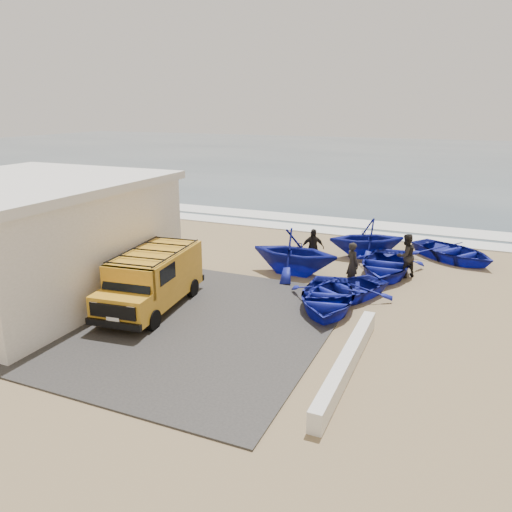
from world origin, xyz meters
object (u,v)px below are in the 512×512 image
(boat_mid_left, at_px, (294,252))
(boat_far_left, at_px, (367,238))
(boat_far_right, at_px, (453,252))
(van, at_px, (153,278))
(boat_near_right, at_px, (343,290))
(boat_near_left, at_px, (327,297))
(fisherman_front, at_px, (352,264))
(parapet, at_px, (347,362))
(fisherman_middle, at_px, (406,256))
(fisherman_back, at_px, (313,248))
(boat_mid_right, at_px, (385,265))
(building, at_px, (23,238))

(boat_mid_left, height_order, boat_far_left, boat_mid_left)
(boat_far_right, bearing_deg, boat_far_left, 139.98)
(van, relative_size, boat_near_right, 1.36)
(boat_far_left, bearing_deg, boat_mid_left, -59.22)
(boat_far_right, bearing_deg, boat_near_left, -170.77)
(boat_near_left, distance_m, boat_mid_left, 3.94)
(boat_far_right, xyz_separation_m, fisherman_front, (-3.51, -5.13, 0.46))
(parapet, distance_m, boat_far_right, 11.99)
(fisherman_middle, bearing_deg, boat_far_right, -167.64)
(boat_far_right, bearing_deg, fisherman_back, 156.82)
(boat_mid_right, bearing_deg, building, -150.71)
(boat_near_right, distance_m, boat_mid_left, 3.38)
(boat_mid_left, distance_m, boat_mid_right, 3.87)
(parapet, height_order, boat_far_right, boat_far_right)
(building, relative_size, boat_mid_left, 2.54)
(parapet, xyz_separation_m, boat_far_left, (-1.70, 10.79, 0.65))
(building, bearing_deg, parapet, -4.58)
(parapet, relative_size, fisherman_back, 3.45)
(van, height_order, fisherman_middle, van)
(fisherman_middle, bearing_deg, boat_near_left, 16.93)
(boat_near_right, xyz_separation_m, fisherman_back, (-2.19, 3.22, 0.49))
(van, relative_size, boat_mid_right, 1.17)
(parapet, bearing_deg, fisherman_back, 113.23)
(boat_mid_right, bearing_deg, boat_mid_left, -161.03)
(parapet, height_order, fisherman_middle, fisherman_middle)
(parapet, height_order, boat_mid_left, boat_mid_left)
(parapet, distance_m, fisherman_middle, 8.62)
(parapet, xyz_separation_m, fisherman_back, (-3.56, 8.30, 0.59))
(building, distance_m, fisherman_back, 11.61)
(building, height_order, fisherman_back, building)
(parapet, bearing_deg, fisherman_front, 102.09)
(fisherman_front, xyz_separation_m, fisherman_back, (-2.13, 1.62, -0.01))
(van, relative_size, boat_mid_left, 1.35)
(boat_mid_left, height_order, fisherman_front, boat_mid_left)
(parapet, xyz_separation_m, boat_near_right, (-1.37, 5.08, 0.11))
(boat_far_left, xyz_separation_m, fisherman_back, (-1.86, -2.49, -0.05))
(building, xyz_separation_m, fisherman_middle, (12.84, 7.59, -1.25))
(parapet, relative_size, boat_near_right, 1.63)
(fisherman_front, relative_size, fisherman_back, 1.01)
(fisherman_front, bearing_deg, boat_mid_left, 32.88)
(building, relative_size, boat_far_right, 2.33)
(van, distance_m, boat_near_left, 6.12)
(boat_far_right, bearing_deg, boat_mid_right, 177.29)
(boat_far_left, height_order, fisherman_front, boat_far_left)
(building, relative_size, boat_mid_right, 2.20)
(boat_near_right, bearing_deg, building, -127.57)
(van, relative_size, boat_far_left, 1.42)
(boat_mid_left, bearing_deg, fisherman_back, -18.30)
(boat_near_left, bearing_deg, fisherman_back, 101.96)
(building, height_order, boat_near_right, building)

